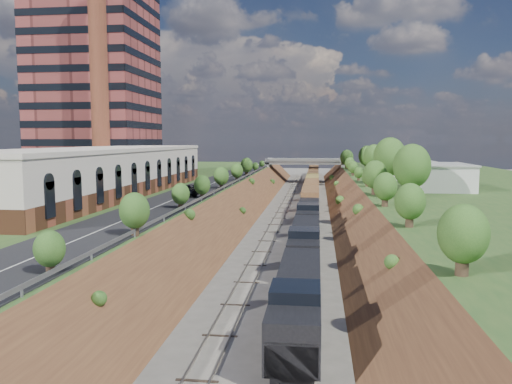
% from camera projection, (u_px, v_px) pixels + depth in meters
% --- Properties ---
extents(ground, '(400.00, 400.00, 0.00)m').
position_uv_depth(ground, '(259.00, 335.00, 33.79)').
color(ground, '#6B665B').
rests_on(ground, ground).
extents(platform_left, '(44.00, 180.00, 5.00)m').
position_uv_depth(platform_left, '(126.00, 195.00, 96.79)').
color(platform_left, '#2D5121').
rests_on(platform_left, ground).
extents(platform_right, '(44.00, 180.00, 5.00)m').
position_uv_depth(platform_right, '(482.00, 200.00, 88.72)').
color(platform_right, '#2D5121').
rests_on(platform_right, ground).
extents(embankment_left, '(10.00, 180.00, 10.00)m').
position_uv_depth(embankment_left, '(238.00, 210.00, 94.36)').
color(embankment_left, brown).
rests_on(embankment_left, ground).
extents(embankment_right, '(10.00, 180.00, 10.00)m').
position_uv_depth(embankment_right, '(356.00, 212.00, 91.67)').
color(embankment_right, brown).
rests_on(embankment_right, ground).
extents(rail_left_track, '(1.58, 180.00, 0.18)m').
position_uv_depth(rail_left_track, '(283.00, 210.00, 93.32)').
color(rail_left_track, gray).
rests_on(rail_left_track, ground).
extents(rail_right_track, '(1.58, 180.00, 0.18)m').
position_uv_depth(rail_right_track, '(310.00, 210.00, 92.69)').
color(rail_right_track, gray).
rests_on(rail_right_track, ground).
extents(road, '(8.00, 180.00, 0.10)m').
position_uv_depth(road, '(215.00, 183.00, 94.38)').
color(road, black).
rests_on(road, platform_left).
extents(guardrail, '(0.10, 171.00, 0.70)m').
position_uv_depth(guardrail, '(236.00, 180.00, 93.63)').
color(guardrail, '#99999E').
rests_on(guardrail, platform_left).
extents(commercial_building, '(14.30, 62.30, 7.00)m').
position_uv_depth(commercial_building, '(101.00, 171.00, 73.83)').
color(commercial_building, brown).
rests_on(commercial_building, platform_left).
extents(highrise_tower, '(22.00, 22.00, 53.90)m').
position_uv_depth(highrise_tower, '(95.00, 47.00, 106.80)').
color(highrise_tower, brown).
rests_on(highrise_tower, platform_left).
extents(smokestack, '(3.20, 3.20, 40.00)m').
position_uv_depth(smokestack, '(99.00, 75.00, 90.85)').
color(smokestack, brown).
rests_on(smokestack, platform_left).
extents(overpass, '(24.50, 8.30, 7.40)m').
position_uv_depth(overpass, '(305.00, 167.00, 153.69)').
color(overpass, gray).
rests_on(overpass, ground).
extents(white_building_near, '(9.00, 12.00, 4.00)m').
position_uv_depth(white_building_near, '(439.00, 178.00, 81.51)').
color(white_building_near, silver).
rests_on(white_building_near, platform_right).
extents(white_building_far, '(8.00, 10.00, 3.60)m').
position_uv_depth(white_building_far, '(411.00, 171.00, 103.31)').
color(white_building_far, silver).
rests_on(white_building_far, platform_right).
extents(tree_right_large, '(5.25, 5.25, 7.61)m').
position_uv_depth(tree_right_large, '(412.00, 167.00, 70.21)').
color(tree_right_large, '#473323').
rests_on(tree_right_large, platform_right).
extents(tree_left_crest, '(2.45, 2.45, 3.55)m').
position_uv_depth(tree_left_crest, '(173.00, 196.00, 54.24)').
color(tree_left_crest, '#473323').
rests_on(tree_left_crest, platform_left).
extents(freight_train, '(3.02, 170.26, 4.55)m').
position_uv_depth(freight_train, '(312.00, 187.00, 112.40)').
color(freight_train, black).
rests_on(freight_train, ground).
extents(suv, '(3.46, 6.09, 1.60)m').
position_uv_depth(suv, '(188.00, 190.00, 71.70)').
color(suv, black).
rests_on(suv, road).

